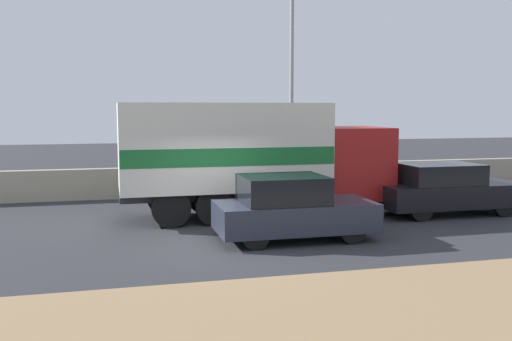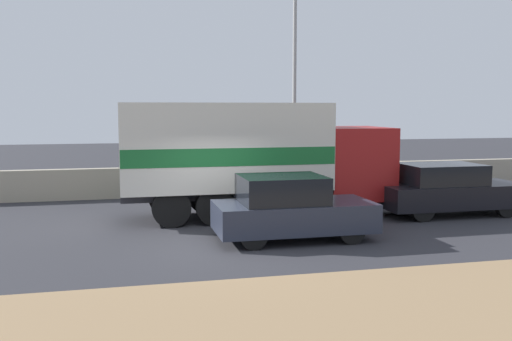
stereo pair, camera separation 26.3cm
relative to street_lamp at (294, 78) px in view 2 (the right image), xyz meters
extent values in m
plane|color=#2D2D33|center=(-3.68, -6.96, -4.25)|extent=(80.00, 80.00, 0.00)
cube|color=#A39984|center=(-3.68, 0.61, -3.71)|extent=(60.00, 0.35, 1.08)
cylinder|color=gray|center=(0.00, 0.00, -0.68)|extent=(0.14, 0.14, 7.14)
cube|color=maroon|center=(0.65, -3.82, -2.71)|extent=(2.00, 2.30, 2.13)
cube|color=black|center=(1.64, -3.82, -2.29)|extent=(0.06, 1.95, 0.94)
cube|color=#2D2D33|center=(-3.28, -3.82, -3.50)|extent=(5.88, 1.32, 0.25)
cube|color=silver|center=(-3.28, -3.82, -2.15)|extent=(5.88, 2.40, 2.45)
cube|color=#19662D|center=(-3.28, -3.82, -2.38)|extent=(5.85, 2.42, 0.49)
cylinder|color=black|center=(0.65, -2.85, -3.73)|extent=(1.05, 0.28, 1.05)
cylinder|color=black|center=(0.65, -4.80, -3.73)|extent=(1.05, 0.28, 1.05)
cylinder|color=black|center=(-4.90, -2.85, -3.73)|extent=(1.05, 0.28, 1.05)
cylinder|color=black|center=(-4.90, -4.80, -3.73)|extent=(1.05, 0.28, 1.05)
cylinder|color=black|center=(-3.72, -2.85, -3.73)|extent=(1.05, 0.28, 1.05)
cylinder|color=black|center=(-3.72, -4.80, -3.73)|extent=(1.05, 0.28, 1.05)
cube|color=#282D3D|center=(-2.13, -6.93, -3.67)|extent=(3.82, 1.77, 0.68)
cube|color=black|center=(-2.44, -6.93, -3.01)|extent=(1.99, 1.63, 0.65)
cylinder|color=black|center=(-0.95, -6.16, -3.94)|extent=(0.63, 0.20, 0.63)
cylinder|color=black|center=(-0.95, -7.69, -3.94)|extent=(0.63, 0.20, 0.63)
cylinder|color=black|center=(-3.32, -6.16, -3.94)|extent=(0.63, 0.20, 0.63)
cylinder|color=black|center=(-3.32, -7.69, -3.94)|extent=(0.63, 0.20, 0.63)
cube|color=black|center=(3.39, -4.92, -3.65)|extent=(4.38, 1.78, 0.68)
cube|color=black|center=(3.04, -4.92, -3.01)|extent=(2.28, 1.64, 0.60)
cylinder|color=black|center=(4.74, -4.15, -3.90)|extent=(0.69, 0.20, 0.69)
cylinder|color=black|center=(4.74, -5.69, -3.90)|extent=(0.69, 0.20, 0.69)
cylinder|color=black|center=(2.03, -4.15, -3.90)|extent=(0.69, 0.20, 0.69)
cylinder|color=black|center=(2.03, -5.69, -3.90)|extent=(0.69, 0.20, 0.69)
camera|label=1|loc=(-6.42, -19.88, -1.06)|focal=40.00mm
camera|label=2|loc=(-6.17, -19.94, -1.06)|focal=40.00mm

